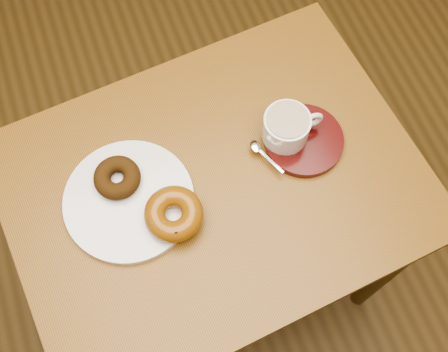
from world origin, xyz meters
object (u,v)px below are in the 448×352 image
object	(u,v)px
saucer	(304,140)
donut_plate	(129,200)
cafe_table	(215,204)
coffee_cup	(287,127)

from	to	relation	value
saucer	donut_plate	bearing A→B (deg)	-179.42
cafe_table	donut_plate	size ratio (longest dim) A/B	3.42
coffee_cup	donut_plate	bearing A→B (deg)	-171.72
donut_plate	saucer	size ratio (longest dim) A/B	1.57
cafe_table	donut_plate	xyz separation A→B (m)	(-0.17, 0.02, 0.13)
donut_plate	coffee_cup	xyz separation A→B (m)	(0.33, 0.02, 0.04)
saucer	cafe_table	bearing A→B (deg)	-173.37
saucer	coffee_cup	distance (m)	0.06
saucer	coffee_cup	xyz separation A→B (m)	(-0.03, 0.02, 0.04)
cafe_table	saucer	size ratio (longest dim) A/B	5.39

